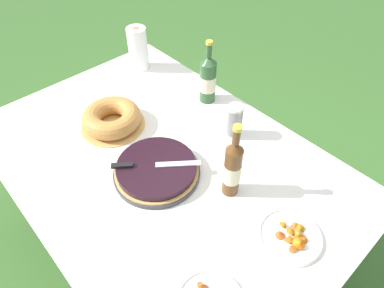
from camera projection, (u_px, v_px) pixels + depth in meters
ground_plane at (170, 244)px, 2.08m from camera, size 16.00×16.00×0.00m
garden_table at (162, 168)px, 1.58m from camera, size 1.69×1.15×0.77m
tablecloth at (162, 160)px, 1.54m from camera, size 1.70×1.16×0.10m
berry_tart at (157, 170)px, 1.45m from camera, size 0.37×0.37×0.06m
serving_knife at (149, 165)px, 1.42m from camera, size 0.25×0.31×0.01m
bundt_cake at (112, 118)px, 1.65m from camera, size 0.31×0.31×0.10m
cup_stack at (234, 121)px, 1.57m from camera, size 0.07×0.07×0.18m
cider_bottle_green at (208, 79)px, 1.74m from camera, size 0.09×0.09×0.34m
cider_bottle_amber at (232, 168)px, 1.31m from camera, size 0.07×0.07×0.35m
snack_plate_near at (291, 236)px, 1.24m from camera, size 0.23×0.23×0.06m
paper_towel_roll at (138, 49)px, 1.96m from camera, size 0.11×0.11×0.25m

